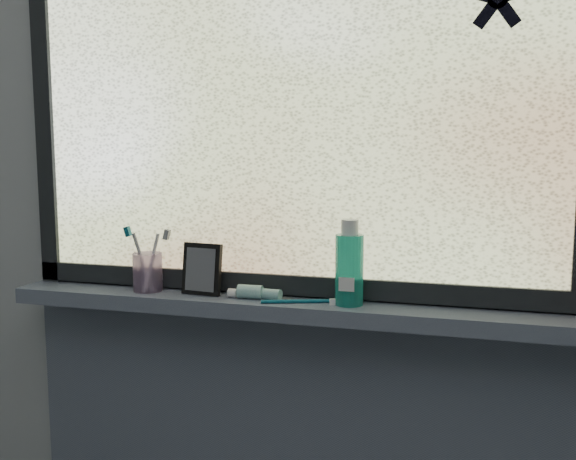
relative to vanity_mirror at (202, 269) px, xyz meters
The scene contains 10 objects.
wall_back 0.35m from the vanity_mirror, 12.99° to the left, with size 3.00×0.01×2.50m, color #9EA3A8.
windowsill 0.31m from the vanity_mirror, ahead, with size 1.62×0.14×0.04m, color #51596C.
window_pane 0.54m from the vanity_mirror, ahead, with size 1.50×0.01×1.00m, color silver.
frame_bottom 0.30m from the vanity_mirror, ahead, with size 1.60×0.03×0.05m, color black.
frame_left 0.65m from the vanity_mirror, behind, with size 0.05×0.03×1.10m, color black.
vanity_mirror is the anchor object (origin of this frame).
toothpaste_tube 0.16m from the vanity_mirror, ahead, with size 0.19×0.04×0.03m, color white, non-canonical shape.
toothbrush_cup 0.15m from the vanity_mirror, behind, with size 0.08×0.08×0.10m, color #C59DCF.
toothbrush_lying 0.27m from the vanity_mirror, ahead, with size 0.21×0.02×0.01m, color #0C586E, non-canonical shape.
mouthwash_bottle 0.39m from the vanity_mirror, ahead, with size 0.07×0.07×0.17m, color #21AB96.
Camera 1 is at (0.35, -0.26, 1.40)m, focal length 40.00 mm.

